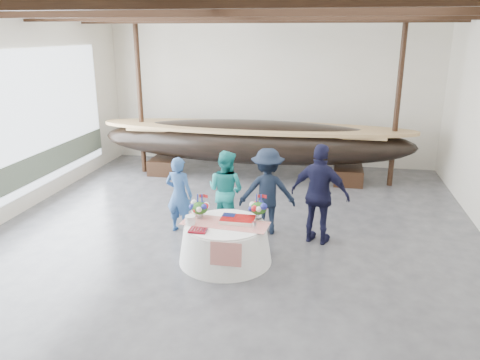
# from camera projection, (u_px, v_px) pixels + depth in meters

# --- Properties ---
(floor) EXTENTS (10.00, 12.00, 0.01)m
(floor) POSITION_uv_depth(u_px,v_px,m) (230.00, 241.00, 9.25)
(floor) COLOR #3D3D42
(floor) RESTS_ON ground
(wall_back) EXTENTS (10.00, 0.02, 4.50)m
(wall_back) POSITION_uv_depth(u_px,v_px,m) (270.00, 91.00, 14.19)
(wall_back) COLOR silver
(wall_back) RESTS_ON ground
(wall_front) EXTENTS (10.00, 0.02, 4.50)m
(wall_front) POSITION_uv_depth(u_px,v_px,m) (30.00, 312.00, 2.95)
(wall_front) COLOR silver
(wall_front) RESTS_ON ground
(pavilion_structure) EXTENTS (9.80, 11.76, 4.50)m
(pavilion_structure) POSITION_uv_depth(u_px,v_px,m) (237.00, 29.00, 8.74)
(pavilion_structure) COLOR black
(pavilion_structure) RESTS_ON ground
(open_bay) EXTENTS (0.03, 7.00, 3.20)m
(open_bay) POSITION_uv_depth(u_px,v_px,m) (24.00, 131.00, 10.52)
(open_bay) COLOR silver
(open_bay) RESTS_ON ground
(longboat_display) EXTENTS (8.74, 1.75, 1.64)m
(longboat_display) POSITION_uv_depth(u_px,v_px,m) (254.00, 141.00, 12.98)
(longboat_display) COLOR black
(longboat_display) RESTS_ON ground
(banquet_table) EXTENTS (1.67, 1.67, 0.72)m
(banquet_table) POSITION_uv_depth(u_px,v_px,m) (225.00, 242.00, 8.36)
(banquet_table) COLOR white
(banquet_table) RESTS_ON ground
(tabletop_items) EXTENTS (1.58, 1.02, 0.40)m
(tabletop_items) POSITION_uv_depth(u_px,v_px,m) (226.00, 212.00, 8.38)
(tabletop_items) COLOR red
(tabletop_items) RESTS_ON banquet_table
(guest_woman_blue) EXTENTS (0.63, 0.46, 1.58)m
(guest_woman_blue) POSITION_uv_depth(u_px,v_px,m) (179.00, 195.00, 9.48)
(guest_woman_blue) COLOR #294D84
(guest_woman_blue) RESTS_ON ground
(guest_woman_teal) EXTENTS (0.99, 0.88, 1.68)m
(guest_woman_teal) POSITION_uv_depth(u_px,v_px,m) (226.00, 190.00, 9.61)
(guest_woman_teal) COLOR teal
(guest_woman_teal) RESTS_ON ground
(guest_man_left) EXTENTS (1.23, 0.83, 1.77)m
(guest_man_left) POSITION_uv_depth(u_px,v_px,m) (267.00, 191.00, 9.40)
(guest_man_left) COLOR black
(guest_man_left) RESTS_ON ground
(guest_man_right) EXTENTS (1.24, 0.80, 1.97)m
(guest_man_right) POSITION_uv_depth(u_px,v_px,m) (320.00, 194.00, 8.92)
(guest_man_right) COLOR black
(guest_man_right) RESTS_ON ground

